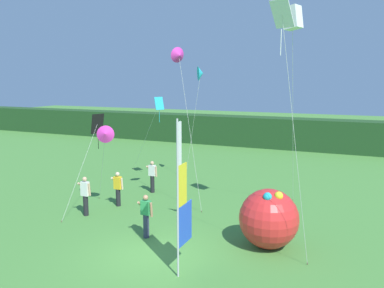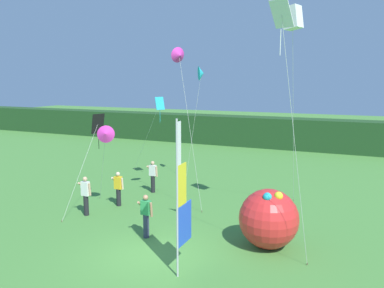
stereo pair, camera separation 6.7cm
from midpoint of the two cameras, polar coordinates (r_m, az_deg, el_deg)
The scene contains 15 objects.
ground_plane at distance 13.73m, azimuth -6.02°, elevation -15.97°, with size 120.00×120.00×0.00m, color #478438.
distant_treeline at distance 34.70m, azimuth 13.11°, elevation 1.60°, with size 80.00×2.40×2.62m, color #1E421E.
banner_flag at distance 11.73m, azimuth -1.66°, elevation -8.35°, with size 0.06×1.03×4.80m.
person_near_banner at distance 18.60m, azimuth -10.96°, elevation -6.37°, with size 0.55×0.48×1.64m.
person_mid_field at distance 20.52m, azimuth -5.96°, elevation -4.67°, with size 0.55×0.48×1.69m.
person_far_left at distance 14.81m, azimuth -6.93°, elevation -10.34°, with size 0.55×0.48×1.67m.
person_far_right at distance 17.63m, azimuth -15.55°, elevation -7.23°, with size 0.55×0.48×1.74m.
inflatable_balloon at distance 14.12m, azimuth 11.11°, elevation -10.71°, with size 2.11×2.11×2.15m.
kite_cyan_delta_0 at distance 21.55m, azimuth 1.17°, elevation 10.31°, with size 1.50×0.87×6.64m.
kite_cyan_diamond_1 at distance 22.01m, azimuth -5.19°, elevation 5.26°, with size 3.47×2.52×4.95m.
kite_white_diamond_2 at distance 11.29m, azimuth 13.18°, elevation 15.76°, with size 1.23×1.52×8.00m.
kite_magenta_delta_3 at distance 17.10m, azimuth -12.77°, elevation 1.42°, with size 2.15×2.01×3.98m.
kite_black_diamond_4 at distance 17.93m, azimuth -13.99°, elevation 2.43°, with size 0.52×2.59×4.38m.
kite_white_box_5 at distance 15.26m, azimuth 14.47°, elevation 17.46°, with size 0.77×4.34×8.55m.
kite_magenta_delta_6 at distance 17.09m, azimuth -2.05°, elevation 12.82°, with size 1.41×0.74×7.28m.
Camera 1 is at (6.18, -10.76, 5.87)m, focal length 36.20 mm.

